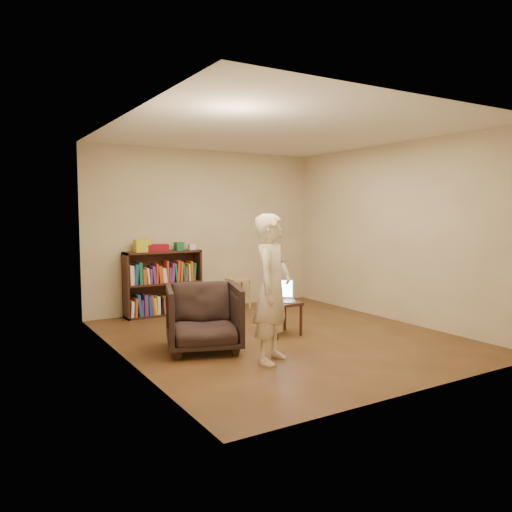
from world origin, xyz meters
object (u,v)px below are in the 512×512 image
bookshelf (163,287)px  laptop (280,296)px  armchair (204,318)px  side_table (281,307)px  person (272,288)px  stool (239,284)px

bookshelf → laptop: bearing=-65.2°
armchair → side_table: (1.19, 0.16, -0.02)m
side_table → person: (-0.74, -0.93, 0.43)m
laptop → armchair: bearing=-140.6°
side_table → laptop: laptop is taller
side_table → armchair: bearing=-172.4°
stool → person: bearing=-112.3°
armchair → side_table: 1.20m
armchair → side_table: bearing=26.3°
person → stool: bearing=32.0°
stool → laptop: size_ratio=1.05×
stool → person: size_ratio=0.31×
bookshelf → stool: bearing=-5.5°
laptop → stool: bearing=107.9°
side_table → laptop: size_ratio=0.92×
stool → laptop: bearing=-101.9°
laptop → side_table: bearing=-79.7°
stool → bookshelf: bearing=174.5°
person → laptop: bearing=16.3°
bookshelf → person: (0.14, -2.91, 0.35)m
armchair → side_table: armchair is taller
bookshelf → laptop: size_ratio=2.55×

